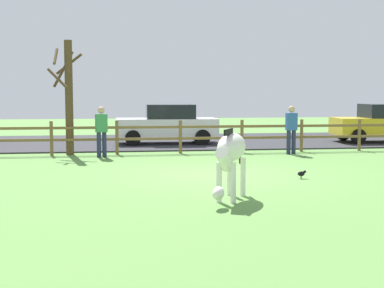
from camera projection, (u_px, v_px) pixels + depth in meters
The scene contains 10 objects.
ground_plane at pixel (211, 175), 14.32m from camera, with size 60.00×60.00×0.00m, color #5B8C42.
parking_asphalt at pixel (173, 141), 23.49m from camera, with size 28.00×7.40×0.05m, color #2D2D33.
paddock_fence at pixel (180, 134), 19.16m from camera, with size 21.75×0.11×1.14m.
bare_tree at pixel (68, 94), 18.66m from camera, with size 1.15×1.25×3.82m.
zebra at pixel (230, 153), 10.91m from camera, with size 1.10×1.78×1.41m.
crow_on_grass at pixel (302, 174), 13.64m from camera, with size 0.22×0.10×0.20m.
parked_car_yellow at pixel (384, 123), 22.95m from camera, with size 4.08×2.05×1.56m.
parked_car_white at pixel (167, 124), 22.31m from camera, with size 4.04×1.95×1.56m.
visitor_left_of_tree at pixel (291, 128), 18.87m from camera, with size 0.37×0.23×1.64m.
visitor_right_of_tree at pixel (101, 129), 17.98m from camera, with size 0.40×0.30×1.64m.
Camera 1 is at (-2.46, -13.98, 2.13)m, focal length 52.25 mm.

